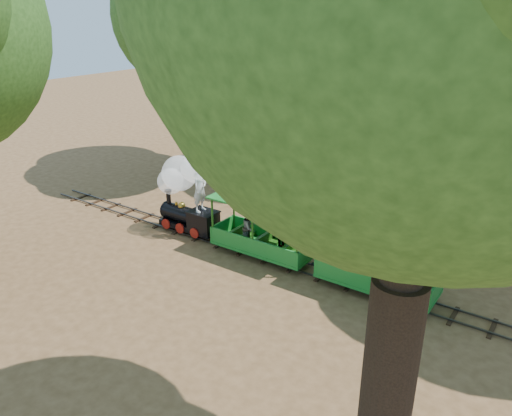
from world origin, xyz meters
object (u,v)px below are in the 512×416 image
Objects in this scene: carriage_rear at (376,269)px; fence at (366,179)px; locomotive at (185,186)px; carriage_front at (263,235)px.

carriage_rear is 0.20× the size of fence.
locomotive is 0.87× the size of carriage_front.
carriage_rear is at bearing -0.20° from carriage_front.
carriage_rear is at bearing -65.07° from fence.
fence is (3.78, 7.93, -1.21)m from locomotive.
locomotive reaches higher than fence.
carriage_front is at bearing -1.20° from locomotive.
carriage_front reaches higher than fence.
carriage_front is at bearing 179.80° from carriage_rear.
fence is at bearing 87.96° from carriage_front.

